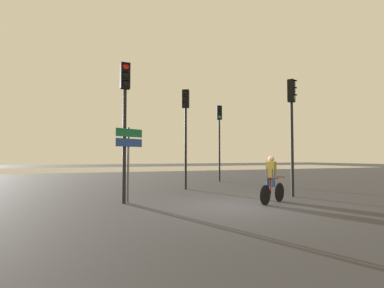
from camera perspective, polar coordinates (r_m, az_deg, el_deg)
The scene contains 8 objects.
ground_plane at distance 9.79m, azimuth 8.51°, elevation -11.72°, with size 120.00×120.00×0.00m, color #333338.
water_strip at distance 39.99m, azimuth -15.09°, elevation -4.65°, with size 80.00×16.00×0.01m, color gray.
traffic_light_far_right at distance 19.44m, azimuth 5.22°, elevation 2.84°, with size 0.37×0.39×4.90m.
traffic_light_near_left at distance 10.62m, azimuth -12.67°, elevation 7.10°, with size 0.33×0.34×4.83m.
traffic_light_near_right at distance 12.74m, azimuth 18.47°, elevation 5.19°, with size 0.40×0.42×4.69m.
traffic_light_center at distance 14.78m, azimuth -1.22°, elevation 4.52°, with size 0.40×0.42×4.90m.
direction_sign_post at distance 10.55m, azimuth -11.96°, elevation -1.24°, with size 0.99×0.54×2.60m.
cyclist at distance 10.55m, azimuth 14.94°, elevation -6.51°, with size 1.55×0.82×1.62m.
Camera 1 is at (-4.91, -8.32, 1.58)m, focal length 28.00 mm.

